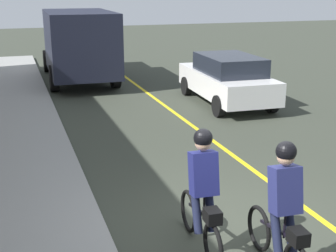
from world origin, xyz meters
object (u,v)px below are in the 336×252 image
patrol_sedan (227,78)px  box_truck_background (78,42)px  cyclist_lead (283,210)px  cyclist_follow (203,193)px

patrol_sedan → box_truck_background: size_ratio=0.66×
cyclist_lead → patrol_sedan: cyclist_lead is taller
patrol_sedan → cyclist_follow: bearing=154.6°
cyclist_follow → patrol_sedan: cyclist_follow is taller
cyclist_follow → box_truck_background: 13.38m
cyclist_follow → patrol_sedan: size_ratio=0.41×
cyclist_follow → box_truck_background: size_ratio=0.27×
cyclist_follow → patrol_sedan: (7.89, -4.20, -0.09)m
patrol_sedan → box_truck_background: bearing=38.4°
box_truck_background → patrol_sedan: bearing=-142.7°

